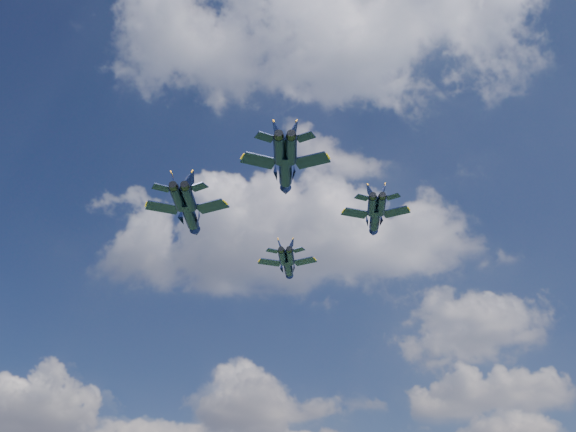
# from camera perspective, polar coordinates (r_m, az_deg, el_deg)

# --- Properties ---
(jet_lead) EXTENTS (10.89, 13.99, 3.34)m
(jet_lead) POSITION_cam_1_polar(r_m,az_deg,el_deg) (119.45, 0.01, -4.53)
(jet_lead) COLOR black
(jet_left) EXTENTS (13.97, 18.07, 4.30)m
(jet_left) POSITION_cam_1_polar(r_m,az_deg,el_deg) (109.26, -8.70, 0.08)
(jet_left) COLOR black
(jet_right) EXTENTS (11.04, 14.22, 3.39)m
(jet_right) POSITION_cam_1_polar(r_m,az_deg,el_deg) (104.79, 7.72, -0.28)
(jet_right) COLOR black
(jet_slot) EXTENTS (12.32, 16.10, 3.81)m
(jet_slot) POSITION_cam_1_polar(r_m,az_deg,el_deg) (89.84, -0.23, 4.07)
(jet_slot) COLOR black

